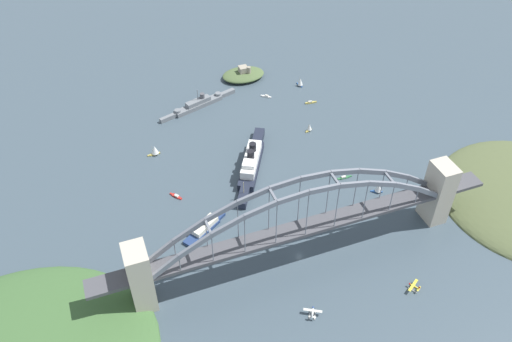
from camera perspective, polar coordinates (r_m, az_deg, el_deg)
The scene contains 17 objects.
ground_plane at distance 349.13m, azimuth 4.65°, elevation -9.10°, with size 1400.00×1400.00×0.00m, color #3D4C56.
harbor_arch_bridge at distance 329.44m, azimuth 4.89°, elevation -6.19°, with size 262.13×17.76×64.21m.
ocean_liner at distance 405.04m, azimuth -0.51°, elevation 0.92°, with size 50.52×81.79×19.07m.
naval_cruiser at distance 476.10m, azimuth -6.16°, elevation 7.21°, with size 75.56×27.66×17.71m.
harbor_ferry_steamer at distance 362.88m, azimuth -5.55°, elevation -6.03°, with size 34.82×25.95×8.31m.
fort_island_mid_harbor at distance 514.69m, azimuth -1.37°, elevation 10.35°, with size 40.82×28.90×12.59m.
seaplane_taxiing_near_bridge at distance 321.67m, azimuth 6.11°, elevation -14.93°, with size 10.44×8.55×4.93m.
seaplane_second_in_formation at distance 344.47m, azimuth 16.62°, elevation -11.87°, with size 10.17×8.35×4.68m.
small_boat_0 at distance 426.46m, azimuth -10.85°, elevation 2.23°, with size 10.28×5.92×9.45m.
small_boat_1 at distance 481.82m, azimuth 5.90°, elevation 7.36°, with size 10.65×2.69×2.32m.
small_boat_2 at distance 446.29m, azimuth 5.77°, elevation 4.70°, with size 6.74×4.92×7.68m.
small_boat_3 at distance 487.75m, azimuth 1.10°, elevation 8.05°, with size 8.46×7.41×2.24m.
small_boat_4 at distance 405.44m, azimuth 9.47°, elevation -0.68°, with size 11.89×2.40×1.93m.
small_boat_5 at distance 389.38m, azimuth -8.59°, elevation -2.69°, with size 7.49×9.70×1.95m.
small_boat_6 at distance 503.31m, azimuth 4.79°, elevation 9.54°, with size 5.59×8.72×9.37m.
small_boat_7 at distance 396.65m, azimuth 13.06°, elevation -1.77°, with size 8.45×6.43×9.01m.
channel_marker_buoy at distance 378.10m, azimuth 8.68°, elevation -4.27°, with size 2.20×2.20×2.75m.
Camera 1 is at (-103.97, -197.66, 268.36)m, focal length 37.17 mm.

